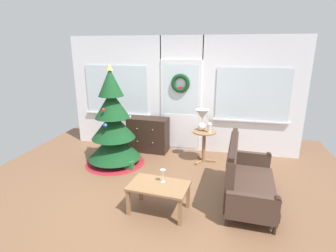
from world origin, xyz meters
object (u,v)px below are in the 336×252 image
(wine_glass, at_px, (163,173))
(side_table, at_px, (204,140))
(christmas_tree, at_px, (113,130))
(gift_box, at_px, (129,165))
(table_lamp, at_px, (202,117))
(settee_sofa, at_px, (244,178))
(flower_vase, at_px, (209,127))
(dresser_cabinet, at_px, (148,134))
(coffee_table, at_px, (159,189))

(wine_glass, bearing_deg, side_table, 77.05)
(christmas_tree, height_order, gift_box, christmas_tree)
(side_table, height_order, table_lamp, table_lamp)
(settee_sofa, distance_m, flower_vase, 1.48)
(dresser_cabinet, distance_m, flower_vase, 1.50)
(table_lamp, bearing_deg, gift_box, -151.15)
(flower_vase, height_order, coffee_table, flower_vase)
(christmas_tree, height_order, wine_glass, christmas_tree)
(gift_box, bearing_deg, wine_glass, -49.56)
(side_table, bearing_deg, dresser_cabinet, 165.64)
(table_lamp, height_order, coffee_table, table_lamp)
(dresser_cabinet, relative_size, settee_sofa, 0.57)
(christmas_tree, distance_m, dresser_cabinet, 1.00)
(settee_sofa, bearing_deg, wine_glass, -157.18)
(side_table, bearing_deg, wine_glass, -102.95)
(christmas_tree, bearing_deg, dresser_cabinet, 59.91)
(side_table, height_order, gift_box, side_table)
(christmas_tree, xyz_separation_m, dresser_cabinet, (0.47, 0.82, -0.32))
(christmas_tree, distance_m, settee_sofa, 2.67)
(settee_sofa, relative_size, coffee_table, 1.81)
(settee_sofa, height_order, table_lamp, table_lamp)
(side_table, xyz_separation_m, flower_vase, (0.10, -0.06, 0.31))
(christmas_tree, xyz_separation_m, side_table, (1.77, 0.49, -0.24))
(gift_box, bearing_deg, side_table, 26.48)
(settee_sofa, relative_size, flower_vase, 4.57)
(christmas_tree, relative_size, coffee_table, 2.27)
(christmas_tree, relative_size, table_lamp, 4.56)
(settee_sofa, height_order, coffee_table, settee_sofa)
(dresser_cabinet, height_order, settee_sofa, settee_sofa)
(coffee_table, bearing_deg, side_table, 76.49)
(side_table, bearing_deg, christmas_tree, -164.69)
(side_table, bearing_deg, settee_sofa, -60.92)
(flower_vase, bearing_deg, wine_glass, -106.42)
(christmas_tree, bearing_deg, flower_vase, 12.80)
(christmas_tree, bearing_deg, wine_glass, -44.59)
(dresser_cabinet, height_order, gift_box, dresser_cabinet)
(coffee_table, bearing_deg, dresser_cabinet, 110.47)
(wine_glass, bearing_deg, gift_box, 130.44)
(side_table, relative_size, wine_glass, 3.40)
(side_table, height_order, flower_vase, flower_vase)
(christmas_tree, relative_size, settee_sofa, 1.26)
(dresser_cabinet, bearing_deg, christmas_tree, -120.09)
(christmas_tree, height_order, coffee_table, christmas_tree)
(dresser_cabinet, relative_size, wine_glass, 4.71)
(settee_sofa, xyz_separation_m, wine_glass, (-1.16, -0.49, 0.19))
(christmas_tree, relative_size, dresser_cabinet, 2.19)
(dresser_cabinet, distance_m, table_lamp, 1.39)
(christmas_tree, bearing_deg, coffee_table, -47.44)
(settee_sofa, height_order, flower_vase, flower_vase)
(dresser_cabinet, xyz_separation_m, flower_vase, (1.40, -0.39, 0.39))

